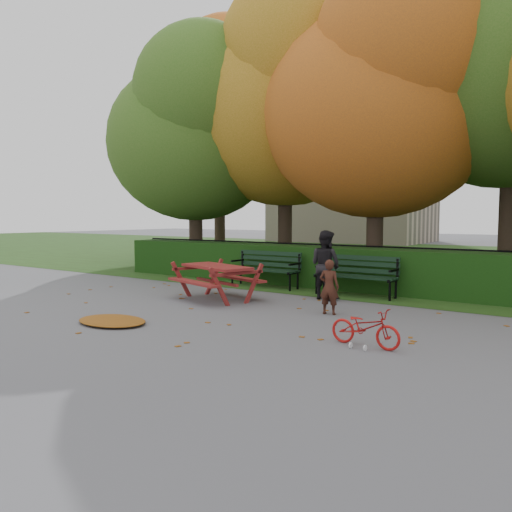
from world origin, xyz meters
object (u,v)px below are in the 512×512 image
Objects in this scene: adult at (325,265)px; bicycle at (365,327)px; tree_f at (222,117)px; bench_right at (357,272)px; bench_left at (266,266)px; child at (329,287)px; tree_c at (386,94)px; picnic_table at (216,273)px; tree_b at (291,95)px; tree_a at (197,128)px.

bicycle is at bearing 138.41° from adult.
tree_f reaches higher than bench_right.
tree_f is at bearing 136.49° from bench_left.
tree_f is 9.31× the size of child.
tree_c is at bearing 22.71° from bicycle.
bench_right is 1.82× the size of child.
tree_f is 11.04m from picnic_table.
bench_right is 3.09m from picnic_table.
bicycle is at bearing -43.26° from tree_f.
adult is 1.45× the size of bicycle.
tree_c is 3.97× the size of picnic_table.
bench_left is 0.89× the size of picnic_table.
picnic_table is 1.39× the size of adult.
child is (2.65, -0.06, -0.07)m from picnic_table.
bench_right is at bearing -101.34° from adult.
bench_left is at bearing -133.36° from tree_c.
adult is (2.03, -0.80, 0.21)m from bench_left.
tree_b reaches higher than bicycle.
bench_left is 1.00× the size of bench_right.
picnic_table is at bearing -135.49° from bench_right.
tree_f is at bearing 50.66° from bicycle.
tree_c is 7.99m from bicycle.
tree_b reaches higher than bench_right.
child is at bearing -78.75° from bench_right.
bench_left is at bearing 112.03° from picnic_table.
child reaches higher than bench_right.
tree_c is 4.44× the size of bench_left.
tree_f reaches higher than bench_left.
tree_a is 4.31m from tree_f.
tree_a is 3.71× the size of picnic_table.
picnic_table reaches higher than bicycle.
tree_a is 5.89m from bench_left.
bicycle is (2.11, -6.21, -4.56)m from tree_c.
picnic_table is 2.30m from adult.
adult is at bearing -114.63° from bench_right.
tree_b reaches higher than bench_left.
picnic_table is 2.02× the size of bicycle.
tree_a is 3.11m from tree_b.
tree_a is at bearing 58.31° from bicycle.
bench_left is (5.83, -5.54, -5.17)m from tree_f.
bench_left is 1.82× the size of child.
bicycle is at bearing -52.38° from tree_b.
tree_b reaches higher than child.
picnic_table is at bearing 70.21° from bicycle.
adult reaches higher than child.
tree_c is 8.11× the size of child.
tree_a is 7.48× the size of bicycle.
tree_b is at bearing 110.58° from bench_left.
picnic_table is 4.44m from bicycle.
child is (0.44, -2.23, -0.03)m from bench_right.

